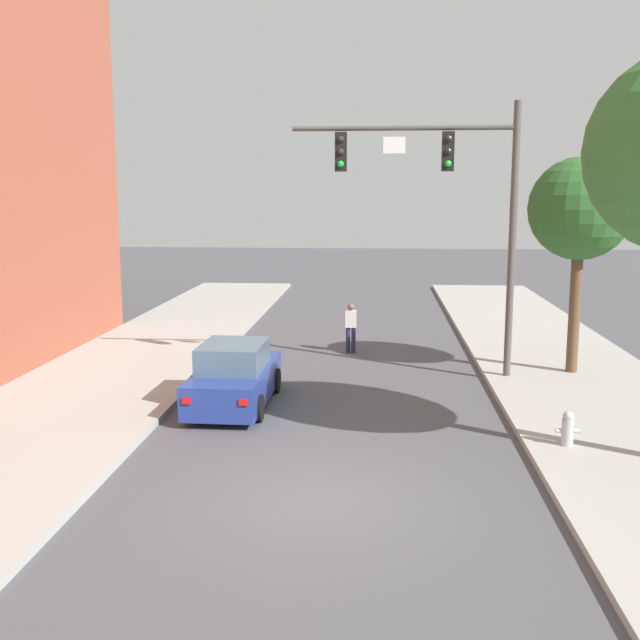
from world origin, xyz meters
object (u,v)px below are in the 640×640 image
(car_lead_blue, at_px, (234,377))
(pedestrian_crossing_road, at_px, (351,325))
(traffic_signal_mast, at_px, (451,189))
(fire_hydrant, at_px, (568,428))
(street_tree_second, at_px, (580,210))

(car_lead_blue, height_order, pedestrian_crossing_road, pedestrian_crossing_road)
(car_lead_blue, bearing_deg, traffic_signal_mast, 29.47)
(pedestrian_crossing_road, bearing_deg, traffic_signal_mast, -50.59)
(traffic_signal_mast, xyz_separation_m, car_lead_blue, (-5.46, -3.08, -4.60))
(pedestrian_crossing_road, relative_size, fire_hydrant, 2.28)
(traffic_signal_mast, xyz_separation_m, pedestrian_crossing_road, (-2.81, 3.42, -4.41))
(pedestrian_crossing_road, relative_size, street_tree_second, 0.27)
(fire_hydrant, bearing_deg, street_tree_second, 75.48)
(traffic_signal_mast, height_order, pedestrian_crossing_road, traffic_signal_mast)
(pedestrian_crossing_road, xyz_separation_m, street_tree_second, (6.45, -2.82, 3.84))
(car_lead_blue, bearing_deg, fire_hydrant, -21.20)
(car_lead_blue, xyz_separation_m, pedestrian_crossing_road, (2.64, 6.51, 0.19))
(car_lead_blue, xyz_separation_m, street_tree_second, (9.09, 3.69, 4.03))
(car_lead_blue, xyz_separation_m, fire_hydrant, (7.39, -2.87, -0.22))
(pedestrian_crossing_road, bearing_deg, street_tree_second, -23.60)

